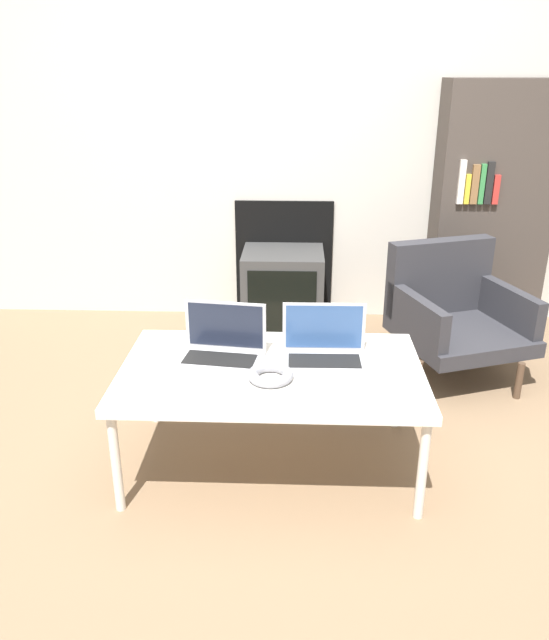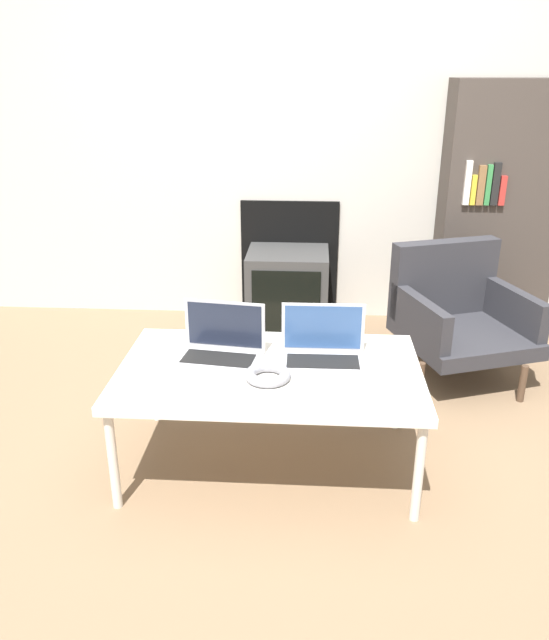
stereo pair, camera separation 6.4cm
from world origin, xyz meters
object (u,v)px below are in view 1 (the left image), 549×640
phone (327,384)px  armchair (452,308)px  tv (283,290)px  laptop_left (222,348)px  laptop_right (324,350)px  headphones (271,375)px

phone → armchair: armchair is taller
phone → tv: tv is taller
laptop_left → tv: 1.45m
tv → armchair: armchair is taller
laptop_right → phone: laptop_right is taller
armchair → laptop_right: bearing=-149.0°
headphones → laptop_left: bearing=139.8°
laptop_left → armchair: 1.44m
laptop_left → phone: (0.42, -0.22, -0.04)m
laptop_right → headphones: size_ratio=1.95×
laptop_right → tv: bearing=97.5°
headphones → phone: (0.21, -0.04, -0.02)m
tv → headphones: bearing=-90.1°
laptop_right → phone: size_ratio=2.29×
laptop_right → tv: (-0.20, 1.41, -0.25)m
tv → laptop_left: bearing=-98.5°
laptop_left → tv: size_ratio=0.73×
laptop_right → tv: laptop_right is taller
laptop_left → phone: size_ratio=2.45×
laptop_left → tv: (0.21, 1.41, -0.25)m
laptop_right → armchair: 1.14m
laptop_right → headphones: 0.27m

